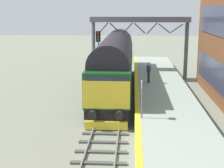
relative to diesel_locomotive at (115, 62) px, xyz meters
The scene contains 8 objects.
ground_plane 8.23m from the diesel_locomotive, 90.01° to the right, with size 140.00×140.00×0.00m, color gray.
track_main 8.21m from the diesel_locomotive, 90.01° to the right, with size 2.50×60.00×0.15m.
station_platform 8.86m from the diesel_locomotive, 65.37° to the right, with size 4.00×44.00×1.01m.
diesel_locomotive is the anchor object (origin of this frame).
signal_post_mid 4.47m from the diesel_locomotive, 113.97° to the left, with size 0.44×0.22×4.71m.
platform_number_sign 10.49m from the diesel_locomotive, 79.29° to the right, with size 0.10×0.44×2.00m.
waiting_passenger 2.99m from the diesel_locomotive, 24.15° to the right, with size 0.40×0.50×1.64m.
overhead_footbridge 6.30m from the diesel_locomotive, 68.56° to the left, with size 9.30×2.00×6.01m.
Camera 1 is at (1.48, -20.23, 6.69)m, focal length 55.53 mm.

